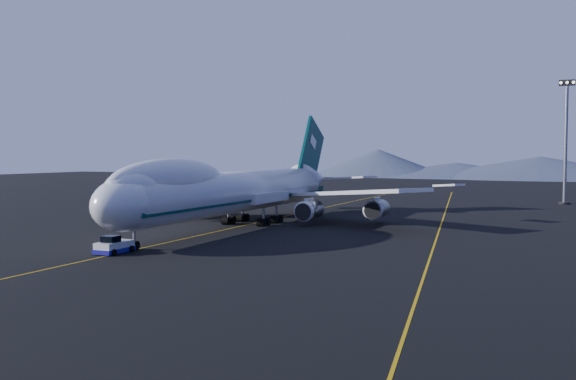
% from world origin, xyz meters
% --- Properties ---
extents(ground, '(500.00, 500.00, 0.00)m').
position_xyz_m(ground, '(0.00, 0.00, 0.00)').
color(ground, black).
rests_on(ground, ground).
extents(taxiway_line_main, '(0.25, 220.00, 0.01)m').
position_xyz_m(taxiway_line_main, '(0.00, 0.00, 0.01)').
color(taxiway_line_main, '#C5960B').
rests_on(taxiway_line_main, ground).
extents(taxiway_line_side, '(28.08, 198.09, 0.01)m').
position_xyz_m(taxiway_line_side, '(30.00, 10.00, 0.01)').
color(taxiway_line_side, '#C5960B').
rests_on(taxiway_line_side, ground).
extents(boeing_747, '(59.62, 72.43, 19.37)m').
position_xyz_m(boeing_747, '(0.00, 0.03, 5.81)').
color(boeing_747, silver).
rests_on(boeing_747, ground).
extents(pushback_tug, '(2.85, 4.89, 2.11)m').
position_xyz_m(pushback_tug, '(-0.58, -29.50, 0.67)').
color(pushback_tug, silver).
rests_on(pushback_tug, ground).
extents(floodlight_mast, '(3.53, 2.65, 28.58)m').
position_xyz_m(floodlight_mast, '(47.61, 71.52, 14.48)').
color(floodlight_mast, black).
rests_on(floodlight_mast, ground).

